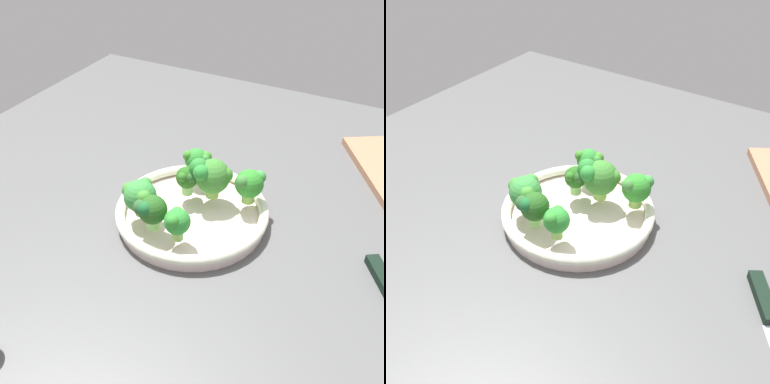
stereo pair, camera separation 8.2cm
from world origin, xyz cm
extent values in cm
cube|color=#535455|center=(0.00, 0.00, -1.25)|extent=(130.00, 130.00, 2.50)
cylinder|color=silver|center=(2.05, 1.96, 0.74)|extent=(26.70, 26.70, 1.48)
torus|color=silver|center=(2.05, 1.96, 2.39)|extent=(27.82, 27.82, 1.81)
cylinder|color=#88BD4F|center=(7.89, -6.45, 4.38)|extent=(2.37, 2.37, 2.17)
sphere|color=#2D8628|center=(7.89, -6.45, 7.16)|extent=(5.20, 5.20, 5.20)
sphere|color=#388B39|center=(9.31, -7.78, 8.20)|extent=(2.35, 2.35, 2.35)
sphere|color=#387A32|center=(6.31, -5.72, 8.31)|extent=(2.48, 2.48, 2.48)
cylinder|color=#87BB52|center=(-4.11, 8.75, 4.30)|extent=(2.23, 2.23, 2.00)
sphere|color=#388D3E|center=(-4.11, 8.75, 7.17)|extent=(5.78, 5.78, 5.78)
sphere|color=#3B822E|center=(-4.09, 10.79, 7.71)|extent=(2.88, 2.88, 2.88)
sphere|color=#398B36|center=(-2.23, 8.82, 8.48)|extent=(2.42, 2.42, 2.42)
sphere|color=#3E8A30|center=(-5.64, 6.91, 8.52)|extent=(2.49, 2.49, 2.49)
cylinder|color=#96D673|center=(-6.24, 4.98, 4.39)|extent=(2.37, 2.37, 2.19)
sphere|color=#24581C|center=(-6.24, 4.98, 7.11)|extent=(4.98, 4.98, 4.98)
sphere|color=#2B582C|center=(-7.11, 6.62, 7.60)|extent=(2.79, 2.79, 2.79)
sphere|color=#1B612D|center=(-7.66, 5.42, 8.12)|extent=(2.49, 2.49, 2.49)
sphere|color=#296420|center=(-5.80, 6.41, 7.92)|extent=(2.10, 2.10, 2.10)
cylinder|color=#82B653|center=(-6.84, 0.46, 4.39)|extent=(1.90, 1.90, 2.19)
sphere|color=#2D8D32|center=(-6.84, 0.46, 6.92)|extent=(4.40, 4.40, 4.40)
sphere|color=#308C2E|center=(-8.25, 0.49, 8.09)|extent=(2.19, 2.19, 2.19)
sphere|color=#3A8730|center=(-5.41, 0.81, 7.37)|extent=(2.18, 2.18, 2.18)
cylinder|color=#8CC661|center=(10.71, 5.47, 4.41)|extent=(2.43, 2.43, 2.22)
sphere|color=#2D832F|center=(10.71, 5.47, 7.00)|extent=(4.56, 4.56, 4.56)
sphere|color=#3C8029|center=(11.47, 3.79, 7.80)|extent=(2.19, 2.19, 2.19)
sphere|color=#387E27|center=(9.71, 6.82, 8.19)|extent=(1.96, 1.96, 1.96)
sphere|color=#388537|center=(10.68, 3.66, 7.73)|extent=(1.94, 1.94, 1.94)
cylinder|color=#90CF71|center=(4.93, 4.49, 4.39)|extent=(2.05, 2.05, 2.19)
sphere|color=#245D1A|center=(4.93, 4.49, 6.83)|extent=(4.13, 4.13, 4.13)
sphere|color=#275D2B|center=(6.53, 4.67, 7.06)|extent=(2.37, 2.37, 2.37)
sphere|color=#2D6A21|center=(3.37, 4.63, 7.78)|extent=(1.75, 1.75, 1.75)
sphere|color=#295B27|center=(4.29, 3.31, 7.56)|extent=(2.03, 2.03, 2.03)
cylinder|color=#86BC4C|center=(6.34, 0.18, 4.44)|extent=(2.45, 2.45, 2.29)
sphere|color=#387C2D|center=(6.34, 0.18, 7.66)|extent=(6.38, 6.38, 6.38)
sphere|color=#2A7D30|center=(5.51, 2.33, 9.27)|extent=(3.55, 3.55, 3.55)
sphere|color=#2A8732|center=(4.03, 1.20, 9.39)|extent=(2.92, 2.92, 2.92)
sphere|color=#3C7A2B|center=(7.10, -2.10, 8.20)|extent=(2.81, 2.81, 2.81)
cube|color=black|center=(2.23, -31.83, 0.75)|extent=(9.27, 7.03, 1.50)
camera|label=1|loc=(-56.58, -28.57, 55.47)|focal=43.78mm
camera|label=2|loc=(-52.33, -35.62, 55.47)|focal=43.78mm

